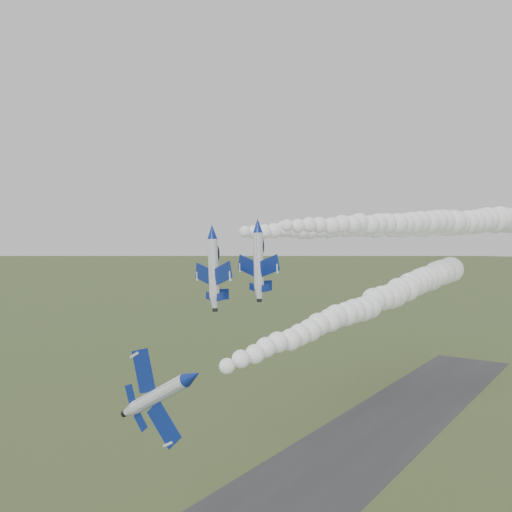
{
  "coord_description": "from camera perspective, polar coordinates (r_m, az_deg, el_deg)",
  "views": [
    {
      "loc": [
        49.04,
        -48.59,
        45.9
      ],
      "look_at": [
        3.85,
        17.69,
        42.2
      ],
      "focal_mm": 40.0,
      "sensor_mm": 36.0,
      "label": 1
    }
  ],
  "objects": [
    {
      "name": "jet_lead",
      "position": [
        60.44,
        -6.42,
        -11.89
      ],
      "size": [
        5.54,
        13.24,
        9.61
      ],
      "rotation": [
        0.0,
        1.06,
        -0.02
      ],
      "color": "silver"
    },
    {
      "name": "smoke_trail_jet_pair_right",
      "position": [
        104.41,
        15.87,
        3.24
      ],
      "size": [
        27.42,
        60.63,
        5.26
      ],
      "primitive_type": null,
      "rotation": [
        0.0,
        0.0,
        -0.37
      ],
      "color": "white"
    },
    {
      "name": "smoke_trail_jet_pair_left",
      "position": [
        103.71,
        10.76,
        2.89
      ],
      "size": [
        26.17,
        53.67,
        5.04
      ],
      "primitive_type": null,
      "rotation": [
        0.0,
        0.0,
        -0.39
      ],
      "color": "white"
    },
    {
      "name": "jet_pair_right",
      "position": [
        81.36,
        0.12,
        3.1
      ],
      "size": [
        10.06,
        11.58,
        2.97
      ],
      "rotation": [
        0.0,
        -0.04,
        -0.37
      ],
      "color": "silver"
    },
    {
      "name": "jet_pair_left",
      "position": [
        84.68,
        -4.48,
        2.47
      ],
      "size": [
        10.83,
        12.44,
        3.24
      ],
      "rotation": [
        0.0,
        -0.07,
        -0.39
      ],
      "color": "silver"
    },
    {
      "name": "runway",
      "position": [
        103.38,
        2.27,
        -23.71
      ],
      "size": [
        24.0,
        260.0,
        0.04
      ],
      "primitive_type": "cube",
      "color": "#2C2C2F",
      "rests_on": "ground"
    },
    {
      "name": "smoke_trail_jet_lead",
      "position": [
        93.68,
        11.48,
        -4.64
      ],
      "size": [
        6.54,
        76.46,
        5.32
      ],
      "primitive_type": null,
      "rotation": [
        0.0,
        0.0,
        -0.02
      ],
      "color": "white"
    }
  ]
}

